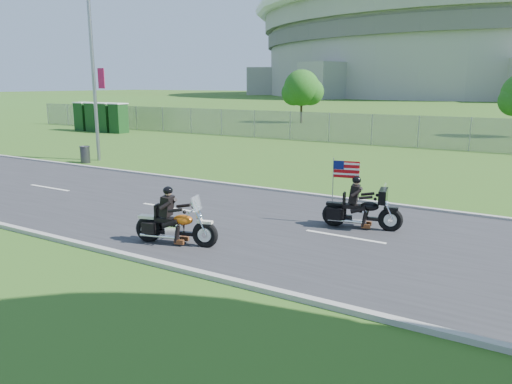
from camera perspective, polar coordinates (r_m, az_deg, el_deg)
The scene contains 15 objects.
ground at distance 15.14m, azimuth -4.15°, elevation -2.91°, with size 420.00×420.00×0.00m, color #385219.
road at distance 15.13m, azimuth -4.15°, elevation -2.83°, with size 120.00×8.00×0.04m, color #28282B.
curb_north at distance 18.48m, azimuth 3.12°, elevation 0.07°, with size 120.00×0.18×0.12m, color #9E9B93.
curb_south at distance 12.20m, azimuth -15.29°, elevation -6.87°, with size 120.00×0.18×0.12m, color #9E9B93.
fence at distance 34.75m, azimuth 8.35°, elevation 7.32°, with size 60.00×0.03×2.00m, color gray.
stadium at distance 184.47m, azimuth 23.13°, elevation 15.02°, with size 140.40×140.40×29.20m.
streetlight at distance 27.38m, azimuth -17.88°, elevation 15.27°, with size 0.90×2.46×10.00m.
porta_toilet_a at distance 42.09m, azimuth -15.43°, elevation 8.08°, with size 1.10×1.10×2.30m, color #123913.
porta_toilet_b at distance 43.12m, azimuth -16.72°, elevation 8.09°, with size 1.10×1.10×2.30m, color #123913.
porta_toilet_c at distance 44.16m, azimuth -17.96°, elevation 8.11°, with size 1.10×1.10×2.30m, color #123913.
porta_toilet_d at distance 45.23m, azimuth -19.13°, elevation 8.11°, with size 1.10×1.10×2.30m, color #123913.
tree_fence_mid at distance 51.12m, azimuth 5.31°, elevation 11.56°, with size 3.96×3.69×5.30m.
motorcycle_lead at distance 12.58m, azimuth -9.29°, elevation -3.95°, with size 2.20×0.91×1.51m.
motorcycle_follow at distance 14.05m, azimuth 11.98°, elevation -2.19°, with size 2.20×0.92×1.85m.
trash_can at distance 26.76m, azimuth -18.94°, elevation 4.04°, with size 0.48×0.48×0.83m, color #323236.
Camera 1 is at (8.49, -11.88, 3.98)m, focal length 35.00 mm.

